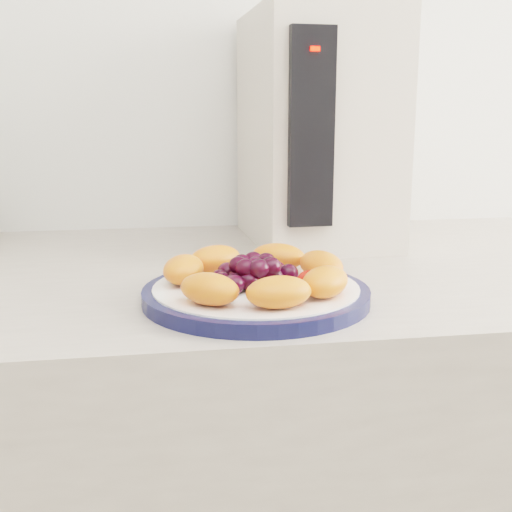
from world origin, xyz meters
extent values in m
cylinder|color=#12173E|center=(0.09, 1.03, 0.91)|extent=(0.24, 0.24, 0.01)
cylinder|color=white|center=(0.09, 1.03, 0.91)|extent=(0.22, 0.22, 0.02)
cube|color=beige|center=(0.23, 1.35, 1.07)|extent=(0.21, 0.28, 0.34)
cube|color=black|center=(0.19, 1.21, 1.08)|extent=(0.06, 0.02, 0.26)
cube|color=#FF0C05|center=(0.19, 1.20, 1.18)|extent=(0.01, 0.01, 0.01)
ellipsoid|color=#FD5820|center=(0.16, 1.05, 0.93)|extent=(0.06, 0.07, 0.03)
ellipsoid|color=#FD5820|center=(0.13, 1.10, 0.93)|extent=(0.08, 0.07, 0.03)
ellipsoid|color=#FD5820|center=(0.05, 1.11, 0.93)|extent=(0.08, 0.07, 0.03)
ellipsoid|color=#FD5820|center=(0.01, 1.06, 0.93)|extent=(0.06, 0.07, 0.03)
ellipsoid|color=#FD5820|center=(0.03, 0.98, 0.93)|extent=(0.08, 0.07, 0.03)
ellipsoid|color=#FD5820|center=(0.10, 0.96, 0.93)|extent=(0.07, 0.05, 0.03)
ellipsoid|color=#FD5820|center=(0.15, 0.99, 0.93)|extent=(0.07, 0.08, 0.03)
ellipsoid|color=black|center=(0.09, 1.03, 0.93)|extent=(0.02, 0.02, 0.02)
ellipsoid|color=black|center=(0.11, 1.03, 0.93)|extent=(0.02, 0.02, 0.02)
ellipsoid|color=black|center=(0.10, 1.05, 0.93)|extent=(0.02, 0.02, 0.02)
ellipsoid|color=black|center=(0.08, 1.05, 0.93)|extent=(0.02, 0.02, 0.02)
ellipsoid|color=black|center=(0.07, 1.03, 0.93)|extent=(0.02, 0.02, 0.02)
ellipsoid|color=black|center=(0.08, 1.02, 0.93)|extent=(0.02, 0.02, 0.02)
ellipsoid|color=black|center=(0.10, 1.02, 0.93)|extent=(0.02, 0.02, 0.02)
ellipsoid|color=black|center=(0.12, 1.04, 0.93)|extent=(0.02, 0.02, 0.02)
ellipsoid|color=black|center=(0.11, 1.06, 0.93)|extent=(0.02, 0.02, 0.02)
ellipsoid|color=black|center=(0.10, 1.07, 0.93)|extent=(0.02, 0.02, 0.02)
ellipsoid|color=black|center=(0.08, 1.07, 0.93)|extent=(0.02, 0.02, 0.02)
ellipsoid|color=black|center=(0.06, 1.06, 0.93)|extent=(0.02, 0.02, 0.02)
ellipsoid|color=black|center=(0.05, 1.04, 0.93)|extent=(0.02, 0.02, 0.02)
ellipsoid|color=black|center=(0.05, 1.02, 0.93)|extent=(0.02, 0.02, 0.02)
ellipsoid|color=black|center=(0.06, 1.01, 0.93)|extent=(0.02, 0.02, 0.02)
ellipsoid|color=black|center=(0.09, 1.03, 0.94)|extent=(0.02, 0.02, 0.02)
ellipsoid|color=black|center=(0.10, 1.05, 0.94)|extent=(0.02, 0.02, 0.02)
ellipsoid|color=black|center=(0.09, 1.05, 0.94)|extent=(0.02, 0.02, 0.02)
ellipsoid|color=black|center=(0.07, 1.05, 0.94)|extent=(0.02, 0.02, 0.02)
ellipsoid|color=black|center=(0.07, 1.03, 0.94)|extent=(0.02, 0.02, 0.02)
ellipsoid|color=black|center=(0.07, 1.02, 0.94)|extent=(0.02, 0.02, 0.02)
ellipsoid|color=black|center=(0.09, 1.02, 0.94)|extent=(0.02, 0.02, 0.02)
ellipsoid|color=black|center=(0.10, 1.02, 0.94)|extent=(0.02, 0.02, 0.02)
ellipsoid|color=red|center=(0.14, 1.00, 0.93)|extent=(0.03, 0.03, 0.02)
ellipsoid|color=red|center=(0.16, 1.01, 0.93)|extent=(0.04, 0.03, 0.02)
camera|label=1|loc=(-0.02, 0.38, 1.10)|focal=45.00mm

